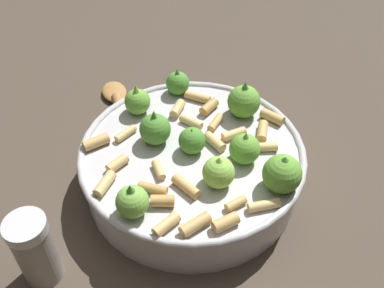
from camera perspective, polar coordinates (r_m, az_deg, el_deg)
ground_plane at (r=0.55m, az=0.00°, el=-4.89°), size 2.40×2.40×0.00m
cooking_pan at (r=0.52m, az=0.18°, el=-2.32°), size 0.26×0.26×0.10m
pepper_shaker at (r=0.46m, az=-19.57°, el=-12.74°), size 0.04×0.04×0.09m
wooden_spoon at (r=0.61m, az=-8.19°, el=1.98°), size 0.18×0.22×0.02m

